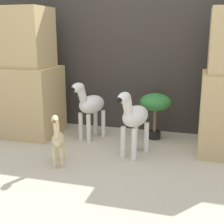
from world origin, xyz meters
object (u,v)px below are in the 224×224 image
(zebra_right, at_px, (134,117))
(giraffe_figurine, at_px, (58,138))
(zebra_left, at_px, (90,105))
(potted_palm_front, at_px, (155,104))

(zebra_right, xyz_separation_m, giraffe_figurine, (-0.63, -0.42, -0.14))
(zebra_right, height_order, zebra_left, same)
(giraffe_figurine, bearing_deg, potted_palm_front, 52.64)
(zebra_right, bearing_deg, potted_palm_front, 77.16)
(zebra_left, distance_m, giraffe_figurine, 0.81)
(zebra_right, relative_size, giraffe_figurine, 1.30)
(zebra_left, relative_size, potted_palm_front, 1.27)
(zebra_right, xyz_separation_m, potted_palm_front, (0.13, 0.58, 0.01))
(zebra_left, bearing_deg, giraffe_figurine, -92.64)
(zebra_left, bearing_deg, zebra_right, -32.41)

